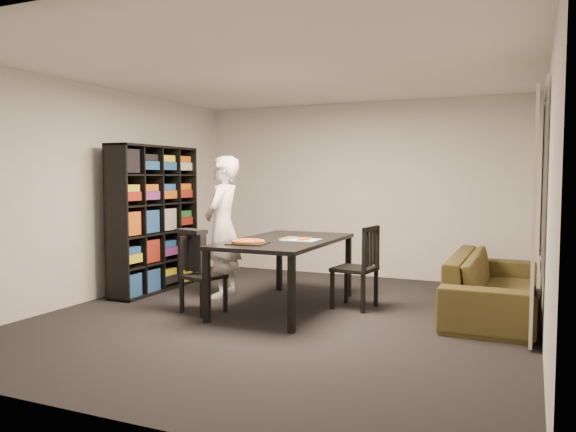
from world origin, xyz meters
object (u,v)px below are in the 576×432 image
at_px(chair_right, 362,262).
at_px(pepperoni_pizza, 248,241).
at_px(bookshelf, 154,219).
at_px(chair_left, 199,268).
at_px(sofa, 493,284).
at_px(baking_tray, 248,243).
at_px(person, 223,227).
at_px(dining_table, 284,245).

xyz_separation_m(chair_right, pepperoni_pizza, (-0.99, -0.88, 0.28)).
bearing_deg(bookshelf, chair_left, -32.95).
height_order(bookshelf, sofa, bookshelf).
distance_m(baking_tray, pepperoni_pizza, 0.02).
distance_m(person, pepperoni_pizza, 1.12).
xyz_separation_m(person, sofa, (3.15, 0.43, -0.55)).
bearing_deg(person, baking_tray, 36.01).
relative_size(bookshelf, baking_tray, 4.75).
bearing_deg(chair_right, baking_tray, -40.93).
bearing_deg(chair_left, chair_right, -45.91).
height_order(bookshelf, baking_tray, bookshelf).
height_order(bookshelf, pepperoni_pizza, bookshelf).
relative_size(baking_tray, pepperoni_pizza, 1.14).
bearing_deg(pepperoni_pizza, sofa, 27.42).
distance_m(pepperoni_pizza, sofa, 2.72).
xyz_separation_m(dining_table, pepperoni_pizza, (-0.17, -0.55, 0.10)).
bearing_deg(chair_left, dining_table, -41.02).
bearing_deg(bookshelf, sofa, 6.12).
relative_size(chair_right, pepperoni_pizza, 2.70).
distance_m(chair_left, sofa, 3.25).
bearing_deg(chair_left, pepperoni_pizza, -76.55).
bearing_deg(sofa, pepperoni_pizza, 117.42).
distance_m(chair_right, person, 1.80).
bearing_deg(chair_right, person, -80.09).
distance_m(bookshelf, baking_tray, 1.96).
xyz_separation_m(bookshelf, baking_tray, (1.79, -0.79, -0.15)).
bearing_deg(pepperoni_pizza, dining_table, 72.50).
distance_m(dining_table, chair_left, 1.00).
height_order(bookshelf, chair_left, bookshelf).
xyz_separation_m(dining_table, chair_right, (0.81, 0.33, -0.18)).
relative_size(bookshelf, dining_table, 1.00).
relative_size(baking_tray, sofa, 0.18).
height_order(chair_right, person, person).
bearing_deg(person, bookshelf, -96.79).
bearing_deg(chair_right, sofa, 111.41).
xyz_separation_m(person, baking_tray, (0.77, -0.81, -0.08)).
xyz_separation_m(chair_right, sofa, (1.39, 0.35, -0.21)).
bearing_deg(sofa, chair_left, 111.64).
relative_size(chair_left, chair_right, 0.90).
bearing_deg(dining_table, pepperoni_pizza, -107.50).
relative_size(chair_left, baking_tray, 2.12).
bearing_deg(sofa, dining_table, 107.15).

